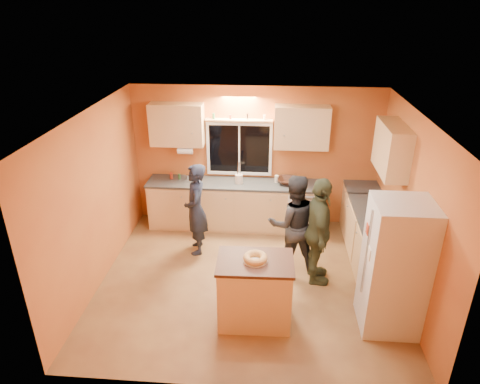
# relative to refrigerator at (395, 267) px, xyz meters

# --- Properties ---
(ground) EXTENTS (4.50, 4.50, 0.00)m
(ground) POSITION_rel_refrigerator_xyz_m (-1.89, 0.80, -0.90)
(ground) COLOR brown
(ground) RESTS_ON ground
(room_shell) EXTENTS (4.54, 4.04, 2.61)m
(room_shell) POSITION_rel_refrigerator_xyz_m (-1.77, 1.21, 0.72)
(room_shell) COLOR #C07031
(room_shell) RESTS_ON ground
(back_counter) EXTENTS (4.23, 0.62, 0.90)m
(back_counter) POSITION_rel_refrigerator_xyz_m (-1.88, 2.50, -0.45)
(back_counter) COLOR tan
(back_counter) RESTS_ON ground
(right_counter) EXTENTS (0.62, 1.84, 0.90)m
(right_counter) POSITION_rel_refrigerator_xyz_m (0.06, 1.30, -0.45)
(right_counter) COLOR tan
(right_counter) RESTS_ON ground
(refrigerator) EXTENTS (0.72, 0.70, 1.80)m
(refrigerator) POSITION_rel_refrigerator_xyz_m (0.00, 0.00, 0.00)
(refrigerator) COLOR silver
(refrigerator) RESTS_ON ground
(island) EXTENTS (1.00, 0.69, 0.95)m
(island) POSITION_rel_refrigerator_xyz_m (-1.76, -0.07, -0.42)
(island) COLOR tan
(island) RESTS_ON ground
(bundt_pastry) EXTENTS (0.31, 0.31, 0.09)m
(bundt_pastry) POSITION_rel_refrigerator_xyz_m (-1.76, -0.07, 0.09)
(bundt_pastry) COLOR tan
(bundt_pastry) RESTS_ON island
(person_left) EXTENTS (0.47, 0.63, 1.58)m
(person_left) POSITION_rel_refrigerator_xyz_m (-2.81, 1.59, -0.11)
(person_left) COLOR black
(person_left) RESTS_ON ground
(person_center) EXTENTS (0.88, 0.74, 1.61)m
(person_center) POSITION_rel_refrigerator_xyz_m (-1.23, 1.20, -0.09)
(person_center) COLOR black
(person_center) RESTS_ON ground
(person_right) EXTENTS (0.43, 1.00, 1.69)m
(person_right) POSITION_rel_refrigerator_xyz_m (-0.87, 0.90, -0.05)
(person_right) COLOR #303723
(person_right) RESTS_ON ground
(mixing_bowl) EXTENTS (0.45, 0.45, 0.10)m
(mixing_bowl) POSITION_rel_refrigerator_xyz_m (-1.28, 2.54, 0.05)
(mixing_bowl) COLOR black
(mixing_bowl) RESTS_ON back_counter
(utensil_crock) EXTENTS (0.14, 0.14, 0.17)m
(utensil_crock) POSITION_rel_refrigerator_xyz_m (-2.17, 2.48, 0.09)
(utensil_crock) COLOR beige
(utensil_crock) RESTS_ON back_counter
(potted_plant) EXTENTS (0.31, 0.30, 0.28)m
(potted_plant) POSITION_rel_refrigerator_xyz_m (-0.01, 0.62, 0.14)
(potted_plant) COLOR gray
(potted_plant) RESTS_ON right_counter
(red_box) EXTENTS (0.17, 0.13, 0.07)m
(red_box) POSITION_rel_refrigerator_xyz_m (0.02, 1.22, 0.04)
(red_box) COLOR #A83219
(red_box) RESTS_ON right_counter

